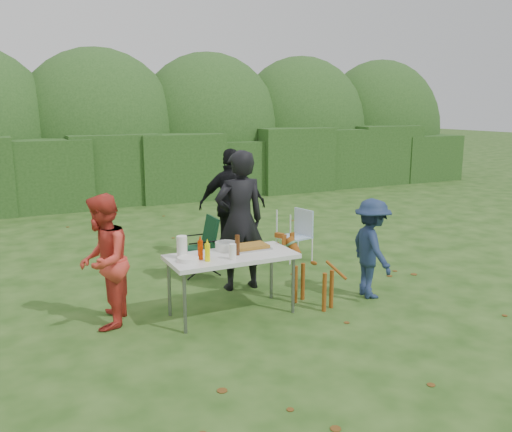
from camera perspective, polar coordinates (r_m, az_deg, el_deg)
name	(u,v)px	position (r m, az deg, el deg)	size (l,w,h in m)	color
ground	(253,307)	(6.80, -0.36, -9.59)	(80.00, 80.00, 0.00)	#1E4211
hedge_row	(113,170)	(14.07, -14.77, 4.68)	(22.00, 1.40, 1.70)	#23471C
shrub_backdrop	(100,137)	(15.58, -16.13, 8.02)	(20.00, 2.60, 3.20)	#3D6628
folding_table	(231,259)	(6.38, -2.60, -4.53)	(1.50, 0.70, 0.74)	silver
person_cook	(240,221)	(7.23, -1.73, -0.49)	(0.69, 0.45, 1.89)	black
person_red_jacket	(103,261)	(6.26, -15.79, -4.63)	(0.73, 0.57, 1.51)	red
person_black_puffy	(232,205)	(8.62, -2.52, 1.16)	(1.05, 0.44, 1.79)	black
child	(372,248)	(7.14, 12.08, -3.35)	(0.84, 0.48, 1.29)	#1C2C4D
dog	(314,273)	(6.77, 6.08, -6.01)	(0.88, 0.35, 0.83)	brown
camping_chair	(198,246)	(8.01, -6.12, -3.14)	(0.54, 0.54, 0.86)	#10371E
lawn_chair	(294,235)	(8.74, 4.05, -1.99)	(0.48, 0.48, 0.81)	#4882B6
food_tray	(251,248)	(6.60, -0.56, -3.41)	(0.45, 0.30, 0.02)	#B7B7BA
focaccia_bread	(251,246)	(6.59, -0.56, -3.17)	(0.40, 0.26, 0.04)	#9E6C24
mustard_bottle	(207,252)	(6.10, -5.13, -3.84)	(0.06, 0.06, 0.20)	#F4E800
ketchup_bottle	(200,250)	(6.17, -5.87, -3.57)	(0.06, 0.06, 0.22)	#BC2B00
beer_bottle	(237,245)	(6.31, -1.98, -3.07)	(0.06, 0.06, 0.24)	#47230F
paper_towel_roll	(182,247)	(6.24, -7.80, -3.27)	(0.12, 0.12, 0.26)	white
cup_stack	(233,252)	(6.15, -2.47, -3.77)	(0.08, 0.08, 0.18)	white
pasta_bowl	(226,246)	(6.55, -3.19, -3.18)	(0.26, 0.26, 0.10)	silver
plate_stack	(188,259)	(6.13, -7.16, -4.54)	(0.24, 0.24, 0.05)	white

